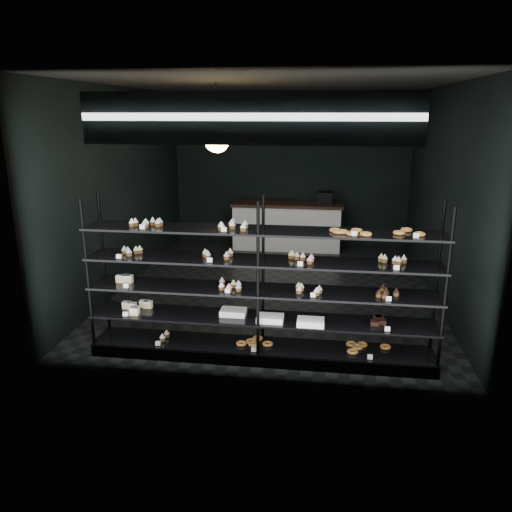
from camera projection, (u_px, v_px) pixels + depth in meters
The scene contains 5 objects.
room at pixel (277, 192), 7.82m from camera, with size 5.01×6.01×3.20m.
display_shelf at pixel (258, 308), 5.76m from camera, with size 4.00×0.50×1.91m.
signage at pixel (247, 118), 4.72m from camera, with size 3.30×0.05×0.50m.
pendant_lamp at pixel (217, 140), 6.61m from camera, with size 0.34×0.34×0.90m.
service_counter at pixel (287, 226), 10.51m from camera, with size 2.31×0.65×1.23m.
Camera 1 is at (0.76, -7.76, 2.81)m, focal length 35.00 mm.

